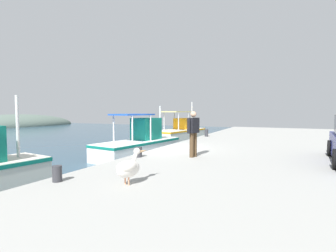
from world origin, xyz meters
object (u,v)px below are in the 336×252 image
Objects in this scene: pelican at (128,167)px; fisherman_standing at (193,131)px; fishing_boat_fourth at (180,132)px; mooring_bollard_third at (138,152)px; mooring_bollard_second at (57,174)px; mooring_bollard_fourth at (206,133)px; fishing_boat_third at (140,144)px.

pelican is 0.57× the size of fisherman_standing.
fishing_boat_fourth reaches higher than pelican.
fishing_boat_fourth is 16.48× the size of mooring_bollard_third.
mooring_bollard_second is at bearing 180.00° from mooring_bollard_third.
pelican is at bearing -161.25° from fishing_boat_fourth.
mooring_bollard_fourth is at bearing 8.25° from pelican.
fisherman_standing is (3.96, -0.14, 0.55)m from pelican.
mooring_bollard_second is (-4.51, 1.82, -0.76)m from fisherman_standing.
pelican reaches higher than mooring_bollard_second.
fishing_boat_third reaches higher than fisherman_standing.
fisherman_standing is at bearing -166.54° from mooring_bollard_fourth.
mooring_bollard_third is (-3.99, -2.45, 0.29)m from fishing_boat_third.
mooring_bollard_fourth is at bearing 0.00° from mooring_bollard_second.
fisherman_standing is at bearing -21.94° from mooring_bollard_second.
pelican is 2.52× the size of mooring_bollard_second.
fisherman_standing is 2.17m from mooring_bollard_third.
mooring_bollard_second is at bearing -162.09° from fishing_boat_third.
fishing_boat_third is 5.94× the size of pelican.
fisherman_standing is 4.40× the size of mooring_bollard_second.
fishing_boat_third is 11.70× the size of mooring_bollard_fourth.
pelican is at bearing 177.96° from fisherman_standing.
pelican is (-15.26, -5.18, 0.53)m from fishing_boat_fourth.
fishing_boat_fourth reaches higher than fisherman_standing.
pelican is 3.49m from mooring_bollard_third.
fishing_boat_third is 0.94× the size of fishing_boat_fourth.
pelican is at bearing -171.75° from mooring_bollard_fourth.
pelican is (-7.04, -4.13, 0.50)m from fishing_boat_third.
mooring_bollard_fourth is (-3.71, -3.50, 0.37)m from fishing_boat_fourth.
fishing_boat_fourth reaches higher than mooring_bollard_third.
mooring_bollard_third is at bearing -163.99° from fishing_boat_fourth.
fishing_boat_fourth is 3.61× the size of fisherman_standing.
fisherman_standing is 4.56× the size of mooring_bollard_third.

